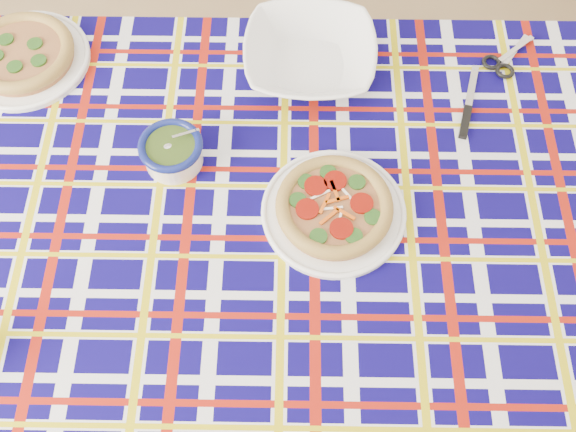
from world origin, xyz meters
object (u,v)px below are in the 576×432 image
object	(u,v)px
pesto_bowl	(172,150)
serving_bowl	(310,56)
dining_table	(254,221)
main_focaccia_plate	(334,207)

from	to	relation	value
pesto_bowl	serving_bowl	size ratio (longest dim) A/B	0.45
dining_table	serving_bowl	size ratio (longest dim) A/B	6.23
main_focaccia_plate	pesto_bowl	bearing A→B (deg)	139.60
main_focaccia_plate	serving_bowl	size ratio (longest dim) A/B	1.01
dining_table	pesto_bowl	distance (m)	0.23
dining_table	main_focaccia_plate	bearing A→B (deg)	-7.70
dining_table	serving_bowl	distance (m)	0.40
main_focaccia_plate	pesto_bowl	world-z (taller)	pesto_bowl
main_focaccia_plate	serving_bowl	bearing A→B (deg)	76.85
dining_table	pesto_bowl	size ratio (longest dim) A/B	13.89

